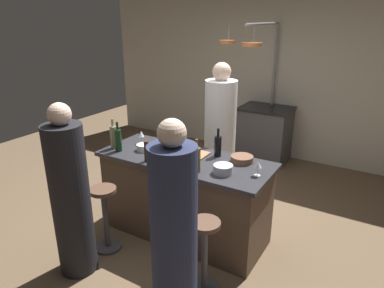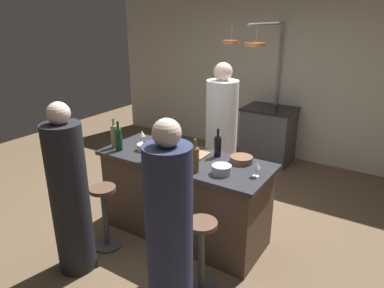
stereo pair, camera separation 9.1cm
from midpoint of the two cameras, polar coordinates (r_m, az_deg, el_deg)
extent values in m
plane|color=brown|center=(3.97, -0.52, -14.34)|extent=(9.00, 9.00, 0.00)
cube|color=beige|center=(5.94, 14.79, 10.36)|extent=(6.40, 0.16, 2.60)
cube|color=brown|center=(3.74, -0.54, -8.91)|extent=(1.72, 0.66, 0.86)
cube|color=#2D2D33|center=(3.54, -0.57, -2.53)|extent=(1.80, 0.72, 0.04)
cube|color=#47474C|center=(5.78, 12.77, 1.35)|extent=(0.76, 0.60, 0.86)
cube|color=black|center=(5.66, 13.12, 5.62)|extent=(0.80, 0.64, 0.03)
cylinder|color=white|center=(4.23, 5.35, -0.18)|extent=(0.37, 0.37, 1.56)
sphere|color=beige|center=(4.01, 5.77, 11.67)|extent=(0.21, 0.21, 0.21)
cylinder|color=#4C4C51|center=(3.86, -12.92, -15.78)|extent=(0.28, 0.28, 0.02)
cylinder|color=#4C4C51|center=(3.69, -13.31, -11.74)|extent=(0.06, 0.06, 0.62)
cylinder|color=brown|center=(3.53, -13.74, -7.20)|extent=(0.26, 0.26, 0.04)
cylinder|color=black|center=(3.31, -18.56, -8.69)|extent=(0.34, 0.34, 1.42)
sphere|color=beige|center=(3.02, -20.23, 4.72)|extent=(0.19, 0.19, 0.19)
cylinder|color=#4C4C51|center=(3.31, 2.34, -22.40)|extent=(0.28, 0.28, 0.02)
cylinder|color=#4C4C51|center=(3.10, 2.43, -18.04)|extent=(0.06, 0.06, 0.62)
cylinder|color=brown|center=(2.91, 2.53, -12.96)|extent=(0.26, 0.26, 0.04)
cylinder|color=#262D4C|center=(2.63, -2.69, -15.21)|extent=(0.35, 0.35, 1.45)
sphere|color=beige|center=(2.26, -3.03, 1.81)|extent=(0.20, 0.20, 0.20)
cylinder|color=gray|center=(5.84, 14.12, 8.01)|extent=(0.04, 0.04, 2.15)
cylinder|color=gray|center=(5.13, 12.77, 18.64)|extent=(0.04, 1.26, 0.04)
cylinder|color=#B26638|center=(4.78, 6.83, 16.25)|extent=(0.21, 0.21, 0.04)
cylinder|color=gray|center=(4.81, 7.07, 17.58)|extent=(0.01, 0.01, 0.22)
cylinder|color=#B26638|center=(4.63, 10.78, 15.70)|extent=(0.26, 0.26, 0.04)
cylinder|color=gray|center=(4.67, 11.11, 17.18)|extent=(0.01, 0.01, 0.24)
cube|color=#997047|center=(3.62, 0.81, -1.55)|extent=(0.32, 0.22, 0.02)
cylinder|color=#382319|center=(3.44, -6.78, -1.12)|extent=(0.05, 0.05, 0.21)
cylinder|color=black|center=(3.54, 4.95, -0.44)|extent=(0.07, 0.07, 0.21)
cylinder|color=black|center=(3.49, 5.02, 1.83)|extent=(0.03, 0.03, 0.08)
cylinder|color=gray|center=(3.85, -11.92, 1.18)|extent=(0.07, 0.07, 0.24)
cylinder|color=gray|center=(3.80, -12.09, 3.53)|extent=(0.03, 0.03, 0.08)
cylinder|color=brown|center=(3.17, 1.35, -2.66)|extent=(0.07, 0.07, 0.23)
cylinder|color=brown|center=(3.11, 1.37, 0.04)|extent=(0.03, 0.03, 0.08)
cylinder|color=#143319|center=(3.76, -11.22, 0.68)|extent=(0.07, 0.07, 0.24)
cylinder|color=#143319|center=(3.71, -11.38, 3.01)|extent=(0.03, 0.03, 0.08)
cylinder|color=silver|center=(3.45, -4.21, -2.83)|extent=(0.06, 0.06, 0.01)
cylinder|color=silver|center=(3.43, -4.23, -2.20)|extent=(0.01, 0.01, 0.07)
cone|color=silver|center=(3.41, -4.26, -1.12)|extent=(0.07, 0.07, 0.06)
cylinder|color=silver|center=(3.19, 11.21, -5.19)|extent=(0.06, 0.06, 0.01)
cylinder|color=silver|center=(3.17, 11.26, -4.53)|extent=(0.01, 0.01, 0.07)
cone|color=silver|center=(3.14, 11.35, -3.37)|extent=(0.07, 0.07, 0.06)
cylinder|color=silver|center=(3.97, -7.46, 0.21)|extent=(0.06, 0.06, 0.01)
cylinder|color=silver|center=(3.96, -7.48, 0.76)|extent=(0.01, 0.01, 0.07)
cone|color=silver|center=(3.93, -7.53, 1.72)|extent=(0.07, 0.07, 0.06)
cylinder|color=silver|center=(3.75, -7.16, -0.48)|extent=(0.15, 0.15, 0.07)
cylinder|color=#B7B7BC|center=(3.18, 5.69, -4.18)|extent=(0.18, 0.18, 0.08)
cylinder|color=brown|center=(3.45, 8.84, -2.52)|extent=(0.22, 0.22, 0.06)
camera|label=1|loc=(0.05, -89.28, 0.26)|focal=32.58mm
camera|label=2|loc=(0.05, 90.72, -0.26)|focal=32.58mm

